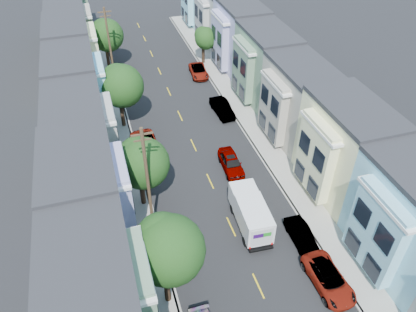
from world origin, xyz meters
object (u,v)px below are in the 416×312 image
(tree_b, at_px, (168,251))
(utility_pole_near, at_px, (148,181))
(tree_c, at_px, (142,164))
(parked_left_d, at_px, (147,146))
(parked_right_c, at_px, (222,108))
(parked_right_d, at_px, (199,71))
(parked_right_a, at_px, (329,279))
(parked_right_b, at_px, (301,236))
(tree_far_r, at_px, (205,39))
(lead_sedan, at_px, (231,163))
(fedex_truck, at_px, (250,213))
(tree_e, at_px, (106,36))
(utility_pole_far, at_px, (110,47))
(tree_d, at_px, (121,86))
(parked_left_c, at_px, (179,249))

(tree_b, height_order, utility_pole_near, utility_pole_near)
(tree_c, xyz_separation_m, parked_left_d, (1.40, 7.44, -3.82))
(tree_c, height_order, parked_right_c, tree_c)
(parked_left_d, bearing_deg, utility_pole_near, -103.29)
(utility_pole_near, relative_size, parked_left_d, 1.84)
(parked_right_c, relative_size, parked_right_d, 0.97)
(utility_pole_near, relative_size, parked_right_a, 2.03)
(parked_right_b, relative_size, parked_right_d, 0.85)
(tree_b, distance_m, parked_right_a, 12.38)
(tree_far_r, distance_m, lead_sedan, 23.99)
(tree_far_r, height_order, fedex_truck, tree_far_r)
(lead_sedan, distance_m, parked_right_c, 10.12)
(lead_sedan, distance_m, parked_right_b, 10.60)
(lead_sedan, bearing_deg, parked_right_d, 85.79)
(tree_e, distance_m, parked_right_d, 13.24)
(fedex_truck, xyz_separation_m, parked_left_d, (-6.44, 12.65, -0.80))
(parked_left_d, bearing_deg, tree_b, -100.16)
(tree_far_r, height_order, utility_pole_far, utility_pole_far)
(lead_sedan, height_order, parked_left_d, lead_sedan)
(utility_pole_far, xyz_separation_m, parked_right_c, (11.20, -10.97, -4.39))
(tree_c, relative_size, parked_left_d, 1.26)
(tree_b, bearing_deg, utility_pole_far, 90.00)
(tree_c, bearing_deg, parked_right_d, 63.23)
(tree_far_r, distance_m, parked_right_c, 14.03)
(utility_pole_far, bearing_deg, tree_c, -90.00)
(utility_pole_near, bearing_deg, tree_d, 90.01)
(utility_pole_near, bearing_deg, tree_e, 90.00)
(tree_b, xyz_separation_m, utility_pole_far, (0.00, 33.17, -0.31))
(fedex_truck, relative_size, parked_right_c, 1.27)
(parked_right_d, bearing_deg, parked_left_c, -103.66)
(tree_far_r, xyz_separation_m, fedex_truck, (-5.35, -30.90, -2.12))
(utility_pole_near, xyz_separation_m, parked_left_c, (1.40, -3.50, -4.47))
(tree_c, relative_size, parked_right_b, 1.71)
(parked_right_d, bearing_deg, tree_b, -103.88)
(parked_right_d, bearing_deg, tree_c, -111.53)
(utility_pole_near, bearing_deg, utility_pole_far, 90.00)
(tree_far_r, distance_m, parked_right_d, 5.02)
(fedex_truck, distance_m, parked_right_d, 27.63)
(tree_e, height_order, lead_sedan, tree_e)
(parked_left_c, xyz_separation_m, parked_left_d, (0.00, 13.86, 0.07))
(tree_d, relative_size, parked_right_d, 1.57)
(utility_pole_near, relative_size, parked_right_c, 2.18)
(fedex_truck, distance_m, parked_right_b, 4.49)
(parked_right_a, distance_m, parked_right_d, 34.51)
(parked_left_c, distance_m, parked_right_b, 9.94)
(tree_e, bearing_deg, parked_right_d, -27.02)
(parked_right_c, bearing_deg, tree_d, 172.40)
(tree_b, distance_m, lead_sedan, 15.90)
(tree_e, bearing_deg, parked_right_c, -54.67)
(tree_c, distance_m, tree_e, 27.92)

